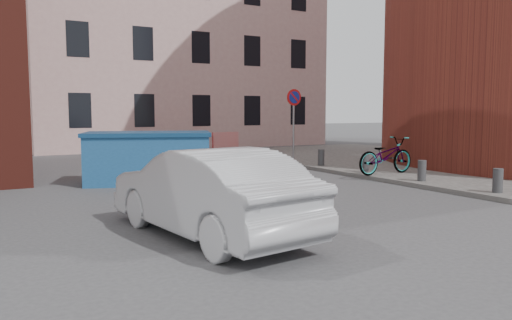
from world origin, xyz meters
TOP-DOWN VIEW (x-y plane):
  - ground at (0.00, 0.00)m, footprint 120.00×120.00m
  - sidewalk at (10.00, 4.00)m, footprint 9.00×24.00m
  - building_pink at (6.00, 22.00)m, footprint 16.00×8.00m
  - no_parking_sign at (6.00, 9.48)m, footprint 0.60×0.09m
  - bollards at (6.00, 3.40)m, footprint 0.22×9.02m
  - barriers at (4.20, 15.00)m, footprint 4.70×0.18m
  - dumpster at (-0.15, 7.44)m, footprint 3.72×2.78m
  - silver_car at (-1.13, 1.26)m, footprint 1.99×4.37m
  - bicycle at (6.20, 4.96)m, footprint 2.09×0.79m

SIDE VIEW (x-z plane):
  - ground at x=0.00m, z-range 0.00..0.00m
  - sidewalk at x=10.00m, z-range 0.00..0.12m
  - bollards at x=6.00m, z-range 0.12..0.67m
  - barriers at x=4.20m, z-range 0.00..1.00m
  - bicycle at x=6.20m, z-range 0.12..1.21m
  - silver_car at x=-1.13m, z-range 0.00..1.39m
  - dumpster at x=-0.15m, z-range 0.01..1.40m
  - no_parking_sign at x=6.00m, z-range 0.69..3.34m
  - building_pink at x=6.00m, z-range 0.00..14.00m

